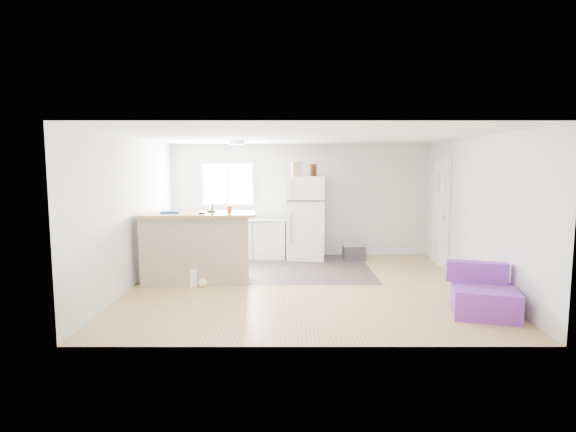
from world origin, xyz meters
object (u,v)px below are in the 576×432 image
(kitchen_cabinets, at_px, (243,238))
(cooler, at_px, (354,251))
(mop, at_px, (205,272))
(cleaner_jug, at_px, (194,277))
(purple_seat, at_px, (483,296))
(blue_tray, at_px, (170,212))
(red_cup, at_px, (229,209))
(refrigerator, at_px, (306,218))
(bottle_right, at_px, (315,170))
(bottle_left, at_px, (312,170))
(cardboard_box, at_px, (297,169))
(peninsula, at_px, (197,247))

(kitchen_cabinets, distance_m, cooler, 2.34)
(cooler, distance_m, mop, 3.40)
(cooler, relative_size, cleaner_jug, 1.38)
(purple_seat, height_order, blue_tray, blue_tray)
(cleaner_jug, height_order, red_cup, red_cup)
(refrigerator, distance_m, bottle_right, 1.01)
(refrigerator, xyz_separation_m, bottle_left, (0.13, -0.05, 0.99))
(cooler, bearing_deg, bottle_left, 171.29)
(purple_seat, bearing_deg, cleaner_jug, 176.66)
(refrigerator, bearing_deg, kitchen_cabinets, 179.13)
(cardboard_box, bearing_deg, blue_tray, -138.54)
(peninsula, xyz_separation_m, refrigerator, (1.89, 1.91, 0.27))
(mop, bearing_deg, bottle_left, 29.42)
(kitchen_cabinets, distance_m, peninsula, 2.09)
(purple_seat, relative_size, mop, 0.70)
(bottle_left, bearing_deg, kitchen_cabinets, 174.51)
(mop, xyz_separation_m, blue_tray, (-0.60, 0.26, 0.95))
(peninsula, relative_size, red_cup, 16.31)
(blue_tray, distance_m, bottle_left, 3.14)
(mop, height_order, blue_tray, mop)
(blue_tray, height_order, cardboard_box, cardboard_box)
(refrigerator, bearing_deg, cleaner_jug, -128.02)
(cooler, bearing_deg, blue_tray, -154.61)
(kitchen_cabinets, height_order, peninsula, peninsula)
(cleaner_jug, xyz_separation_m, red_cup, (0.55, 0.28, 1.07))
(cooler, height_order, purple_seat, purple_seat)
(cleaner_jug, bearing_deg, cooler, 14.27)
(cleaner_jug, bearing_deg, bottle_right, 25.62)
(refrigerator, distance_m, mop, 2.84)
(cooler, distance_m, cleaner_jug, 3.53)
(mop, xyz_separation_m, bottle_right, (1.90, 2.20, 1.62))
(blue_tray, height_order, bottle_right, bottle_right)
(kitchen_cabinets, distance_m, blue_tray, 2.37)
(blue_tray, bearing_deg, purple_seat, -19.80)
(peninsula, relative_size, cooler, 4.08)
(red_cup, height_order, bottle_right, bottle_right)
(bottle_left, bearing_deg, purple_seat, -59.37)
(refrigerator, distance_m, blue_tray, 3.02)
(peninsula, distance_m, refrigerator, 2.70)
(cooler, xyz_separation_m, red_cup, (-2.34, -1.75, 1.04))
(cleaner_jug, xyz_separation_m, cardboard_box, (1.70, 2.12, 1.72))
(refrigerator, bearing_deg, purple_seat, -55.25)
(cleaner_jug, height_order, cardboard_box, cardboard_box)
(peninsula, height_order, blue_tray, blue_tray)
(bottle_left, bearing_deg, blue_tray, -142.42)
(kitchen_cabinets, xyz_separation_m, purple_seat, (3.50, -3.63, -0.18))
(mop, relative_size, bottle_left, 5.49)
(cooler, bearing_deg, purple_seat, -73.65)
(bottle_right, bearing_deg, purple_seat, -60.70)
(red_cup, bearing_deg, purple_seat, -25.14)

